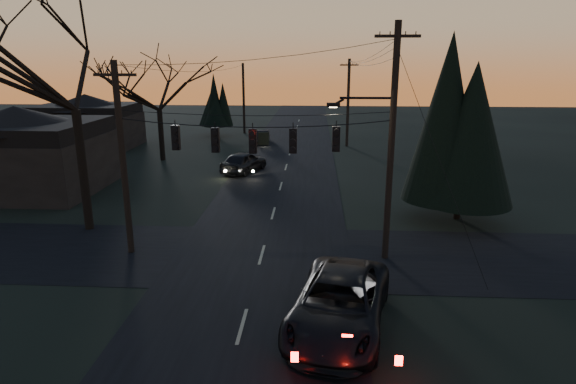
# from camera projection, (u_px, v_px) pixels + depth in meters

# --- Properties ---
(main_road) EXTENTS (8.00, 120.00, 0.02)m
(main_road) POSITION_uv_depth(u_px,v_px,m) (279.00, 194.00, 31.30)
(main_road) COLOR black
(main_road) RESTS_ON ground
(cross_road) EXTENTS (60.00, 7.00, 0.02)m
(cross_road) POSITION_uv_depth(u_px,v_px,m) (262.00, 255.00, 21.69)
(cross_road) COLOR black
(cross_road) RESTS_ON ground
(utility_pole_right) EXTENTS (5.00, 0.30, 10.00)m
(utility_pole_right) POSITION_uv_depth(u_px,v_px,m) (385.00, 258.00, 21.39)
(utility_pole_right) COLOR black
(utility_pole_right) RESTS_ON ground
(utility_pole_left) EXTENTS (1.80, 0.30, 8.50)m
(utility_pole_left) POSITION_uv_depth(u_px,v_px,m) (132.00, 252.00, 22.02)
(utility_pole_left) COLOR black
(utility_pole_left) RESTS_ON ground
(utility_pole_far_r) EXTENTS (1.80, 0.30, 8.50)m
(utility_pole_far_r) POSITION_uv_depth(u_px,v_px,m) (347.00, 146.00, 48.31)
(utility_pole_far_r) COLOR black
(utility_pole_far_r) RESTS_ON ground
(utility_pole_far_l) EXTENTS (0.30, 0.30, 8.00)m
(utility_pole_far_l) POSITION_uv_depth(u_px,v_px,m) (245.00, 133.00, 56.63)
(utility_pole_far_l) COLOR black
(utility_pole_far_l) RESTS_ON ground
(span_signal_assembly) EXTENTS (11.50, 0.44, 1.57)m
(span_signal_assembly) POSITION_uv_depth(u_px,v_px,m) (254.00, 139.00, 20.28)
(span_signal_assembly) COLOR black
(span_signal_assembly) RESTS_ON ground
(bare_tree_left) EXTENTS (10.71, 10.71, 12.28)m
(bare_tree_left) POSITION_uv_depth(u_px,v_px,m) (70.00, 58.00, 22.71)
(bare_tree_left) COLOR black
(bare_tree_left) RESTS_ON ground
(evergreen_right) EXTENTS (4.75, 4.75, 8.82)m
(evergreen_right) POSITION_uv_depth(u_px,v_px,m) (465.00, 128.00, 25.26)
(evergreen_right) COLOR black
(evergreen_right) RESTS_ON ground
(bare_tree_dist) EXTENTS (7.43, 7.43, 8.63)m
(bare_tree_dist) POSITION_uv_depth(u_px,v_px,m) (158.00, 89.00, 40.17)
(bare_tree_dist) COLOR black
(bare_tree_dist) RESTS_ON ground
(evergreen_dist) EXTENTS (3.29, 3.29, 6.35)m
(evergreen_dist) POSITION_uv_depth(u_px,v_px,m) (216.00, 103.00, 53.30)
(evergreen_dist) COLOR black
(evergreen_dist) RESTS_ON ground
(house_left_near) EXTENTS (10.00, 8.00, 5.60)m
(house_left_near) POSITION_uv_depth(u_px,v_px,m) (20.00, 149.00, 31.48)
(house_left_near) COLOR black
(house_left_near) RESTS_ON ground
(house_left_far) EXTENTS (9.00, 7.00, 5.20)m
(house_left_far) POSITION_uv_depth(u_px,v_px,m) (87.00, 121.00, 47.08)
(house_left_far) COLOR black
(house_left_far) RESTS_ON ground
(suv_near) EXTENTS (4.09, 6.69, 1.73)m
(suv_near) POSITION_uv_depth(u_px,v_px,m) (339.00, 304.00, 15.63)
(suv_near) COLOR black
(suv_near) RESTS_ON ground
(sedan_oncoming_a) EXTENTS (3.51, 5.10, 1.61)m
(sedan_oncoming_a) POSITION_uv_depth(u_px,v_px,m) (244.00, 162.00, 37.15)
(sedan_oncoming_a) COLOR black
(sedan_oncoming_a) RESTS_ON ground
(sedan_oncoming_b) EXTENTS (1.61, 4.15, 1.35)m
(sedan_oncoming_b) POSITION_uv_depth(u_px,v_px,m) (262.00, 137.00, 49.96)
(sedan_oncoming_b) COLOR black
(sedan_oncoming_b) RESTS_ON ground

